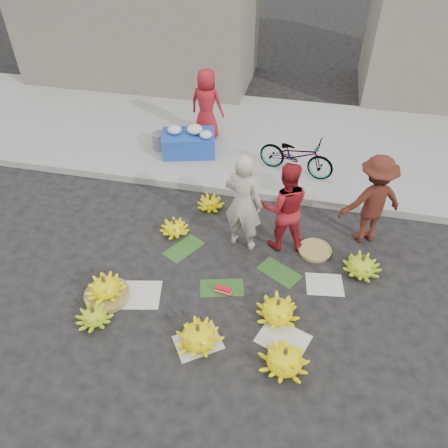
% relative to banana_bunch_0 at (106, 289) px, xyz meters
% --- Properties ---
extents(ground, '(80.00, 80.00, 0.00)m').
position_rel_banana_bunch_0_xyz_m(ground, '(1.69, 0.74, -0.19)').
color(ground, black).
rests_on(ground, ground).
extents(curb, '(40.00, 0.25, 0.15)m').
position_rel_banana_bunch_0_xyz_m(curb, '(1.69, 2.94, -0.11)').
color(curb, gray).
rests_on(curb, ground).
extents(sidewalk, '(40.00, 4.00, 0.12)m').
position_rel_banana_bunch_0_xyz_m(sidewalk, '(1.69, 5.04, -0.13)').
color(sidewalk, gray).
rests_on(sidewalk, ground).
extents(building_left, '(6.00, 3.00, 4.00)m').
position_rel_banana_bunch_0_xyz_m(building_left, '(-2.31, 7.94, 1.81)').
color(building_left, gray).
rests_on(building_left, sidewalk).
extents(newspaper_scatter, '(3.20, 1.80, 0.00)m').
position_rel_banana_bunch_0_xyz_m(newspaper_scatter, '(1.69, -0.06, -0.18)').
color(newspaper_scatter, silver).
rests_on(newspaper_scatter, ground).
extents(banana_leaves, '(2.00, 1.00, 0.00)m').
position_rel_banana_bunch_0_xyz_m(banana_leaves, '(1.59, 0.94, -0.18)').
color(banana_leaves, '#224F1A').
rests_on(banana_leaves, ground).
extents(banana_bunch_0, '(0.68, 0.68, 0.44)m').
position_rel_banana_bunch_0_xyz_m(banana_bunch_0, '(0.00, 0.00, 0.00)').
color(banana_bunch_0, olive).
rests_on(banana_bunch_0, ground).
extents(banana_bunch_1, '(0.53, 0.53, 0.30)m').
position_rel_banana_bunch_0_xyz_m(banana_bunch_1, '(0.01, -0.44, -0.06)').
color(banana_bunch_1, '#8CB91A').
rests_on(banana_bunch_1, ground).
extents(banana_bunch_2, '(0.72, 0.72, 0.39)m').
position_rel_banana_bunch_0_xyz_m(banana_bunch_2, '(1.50, -0.47, -0.02)').
color(banana_bunch_2, '#FFF40C').
rests_on(banana_bunch_2, ground).
extents(banana_bunch_3, '(0.82, 0.82, 0.39)m').
position_rel_banana_bunch_0_xyz_m(banana_bunch_3, '(2.64, -0.58, -0.01)').
color(banana_bunch_3, '#FFF40C').
rests_on(banana_bunch_3, ground).
extents(banana_bunch_4, '(0.63, 0.63, 0.37)m').
position_rel_banana_bunch_0_xyz_m(banana_bunch_4, '(2.46, 0.18, -0.02)').
color(banana_bunch_4, '#FFF40C').
rests_on(banana_bunch_4, ground).
extents(banana_bunch_5, '(0.59, 0.59, 0.37)m').
position_rel_banana_bunch_0_xyz_m(banana_bunch_5, '(3.61, 1.30, -0.03)').
color(banana_bunch_5, '#8CB91A').
rests_on(banana_bunch_5, ground).
extents(banana_bunch_6, '(0.51, 0.51, 0.30)m').
position_rel_banana_bunch_0_xyz_m(banana_bunch_6, '(0.54, 1.57, -0.06)').
color(banana_bunch_6, '#FFF40C').
rests_on(banana_bunch_6, ground).
extents(banana_bunch_7, '(0.54, 0.54, 0.29)m').
position_rel_banana_bunch_0_xyz_m(banana_bunch_7, '(0.96, 2.37, -0.06)').
color(banana_bunch_7, '#FFF40C').
rests_on(banana_bunch_7, ground).
extents(basket_spare, '(0.57, 0.57, 0.06)m').
position_rel_banana_bunch_0_xyz_m(basket_spare, '(2.90, 1.62, -0.16)').
color(basket_spare, olive).
rests_on(basket_spare, ground).
extents(incense_stack, '(0.26, 0.11, 0.10)m').
position_rel_banana_bunch_0_xyz_m(incense_stack, '(1.64, 0.45, -0.13)').
color(incense_stack, red).
rests_on(incense_stack, ground).
extents(vendor_cream, '(0.70, 0.55, 1.71)m').
position_rel_banana_bunch_0_xyz_m(vendor_cream, '(1.71, 1.56, 0.67)').
color(vendor_cream, beige).
rests_on(vendor_cream, ground).
extents(vendor_red, '(0.87, 0.74, 1.56)m').
position_rel_banana_bunch_0_xyz_m(vendor_red, '(2.34, 1.69, 0.59)').
color(vendor_red, red).
rests_on(vendor_red, ground).
extents(man_striped, '(1.17, 0.95, 1.58)m').
position_rel_banana_bunch_0_xyz_m(man_striped, '(3.67, 2.15, 0.60)').
color(man_striped, maroon).
rests_on(man_striped, ground).
extents(flower_table, '(1.22, 0.93, 0.63)m').
position_rel_banana_bunch_0_xyz_m(flower_table, '(0.12, 3.97, 0.19)').
color(flower_table, '#1941A6').
rests_on(flower_table, sidewalk).
extents(grey_bucket, '(0.32, 0.32, 0.36)m').
position_rel_banana_bunch_0_xyz_m(grey_bucket, '(-0.54, 4.01, 0.11)').
color(grey_bucket, slate).
rests_on(grey_bucket, sidewalk).
extents(flower_vendor, '(0.81, 0.59, 1.51)m').
position_rel_banana_bunch_0_xyz_m(flower_vendor, '(0.32, 4.75, 0.69)').
color(flower_vendor, red).
rests_on(flower_vendor, sidewalk).
extents(bicycle, '(0.86, 1.57, 0.78)m').
position_rel_banana_bunch_0_xyz_m(bicycle, '(2.36, 3.71, 0.33)').
color(bicycle, gray).
rests_on(bicycle, sidewalk).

